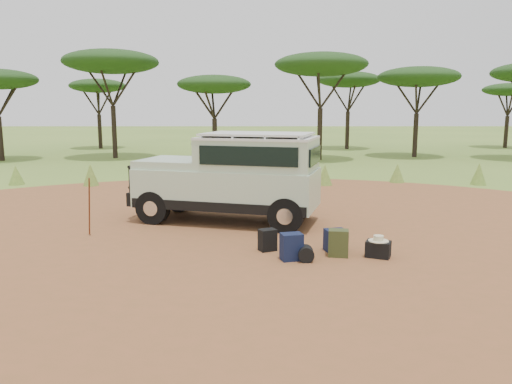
{
  "coord_description": "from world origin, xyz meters",
  "views": [
    {
      "loc": [
        0.27,
        -10.65,
        2.97
      ],
      "look_at": [
        0.31,
        0.94,
        1.0
      ],
      "focal_mm": 35.0,
      "sensor_mm": 36.0,
      "label": 1
    }
  ],
  "objects_px": {
    "walking_staff": "(89,207)",
    "backpack_olive": "(338,243)",
    "backpack_black": "(267,240)",
    "duffel_navy": "(335,240)",
    "backpack_navy": "(292,247)",
    "hard_case": "(378,249)",
    "safari_vehicle": "(233,179)"
  },
  "relations": [
    {
      "from": "walking_staff",
      "to": "hard_case",
      "type": "relative_size",
      "value": 3.09
    },
    {
      "from": "backpack_black",
      "to": "backpack_olive",
      "type": "height_order",
      "value": "backpack_olive"
    },
    {
      "from": "safari_vehicle",
      "to": "walking_staff",
      "type": "bearing_deg",
      "value": -139.0
    },
    {
      "from": "backpack_olive",
      "to": "hard_case",
      "type": "distance_m",
      "value": 0.8
    },
    {
      "from": "safari_vehicle",
      "to": "hard_case",
      "type": "xyz_separation_m",
      "value": [
        3.03,
        -3.2,
        -0.96
      ]
    },
    {
      "from": "hard_case",
      "to": "backpack_navy",
      "type": "bearing_deg",
      "value": -150.29
    },
    {
      "from": "walking_staff",
      "to": "backpack_olive",
      "type": "bearing_deg",
      "value": -43.27
    },
    {
      "from": "walking_staff",
      "to": "backpack_navy",
      "type": "relative_size",
      "value": 2.7
    },
    {
      "from": "backpack_black",
      "to": "duffel_navy",
      "type": "relative_size",
      "value": 1.0
    },
    {
      "from": "hard_case",
      "to": "duffel_navy",
      "type": "bearing_deg",
      "value": 174.33
    },
    {
      "from": "safari_vehicle",
      "to": "duffel_navy",
      "type": "distance_m",
      "value": 3.66
    },
    {
      "from": "backpack_navy",
      "to": "duffel_navy",
      "type": "distance_m",
      "value": 1.15
    },
    {
      "from": "safari_vehicle",
      "to": "backpack_olive",
      "type": "relative_size",
      "value": 9.25
    },
    {
      "from": "safari_vehicle",
      "to": "backpack_olive",
      "type": "distance_m",
      "value": 3.95
    },
    {
      "from": "walking_staff",
      "to": "hard_case",
      "type": "bearing_deg",
      "value": -41.85
    },
    {
      "from": "backpack_olive",
      "to": "backpack_navy",
      "type": "bearing_deg",
      "value": -156.3
    },
    {
      "from": "walking_staff",
      "to": "duffel_navy",
      "type": "xyz_separation_m",
      "value": [
        5.5,
        -1.22,
        -0.47
      ]
    },
    {
      "from": "walking_staff",
      "to": "safari_vehicle",
      "type": "bearing_deg",
      "value": -1.87
    },
    {
      "from": "safari_vehicle",
      "to": "walking_staff",
      "type": "distance_m",
      "value": 3.64
    },
    {
      "from": "walking_staff",
      "to": "backpack_olive",
      "type": "height_order",
      "value": "walking_staff"
    },
    {
      "from": "walking_staff",
      "to": "backpack_navy",
      "type": "height_order",
      "value": "walking_staff"
    },
    {
      "from": "backpack_navy",
      "to": "backpack_black",
      "type": "bearing_deg",
      "value": 110.75
    },
    {
      "from": "backpack_olive",
      "to": "duffel_navy",
      "type": "height_order",
      "value": "backpack_olive"
    },
    {
      "from": "backpack_navy",
      "to": "hard_case",
      "type": "bearing_deg",
      "value": -8.35
    },
    {
      "from": "duffel_navy",
      "to": "hard_case",
      "type": "height_order",
      "value": "duffel_navy"
    },
    {
      "from": "backpack_black",
      "to": "hard_case",
      "type": "distance_m",
      "value": 2.26
    },
    {
      "from": "hard_case",
      "to": "backpack_black",
      "type": "bearing_deg",
      "value": -168.14
    },
    {
      "from": "backpack_olive",
      "to": "backpack_black",
      "type": "bearing_deg",
      "value": 173.48
    },
    {
      "from": "safari_vehicle",
      "to": "backpack_black",
      "type": "height_order",
      "value": "safari_vehicle"
    },
    {
      "from": "walking_staff",
      "to": "duffel_navy",
      "type": "bearing_deg",
      "value": -39.52
    },
    {
      "from": "backpack_olive",
      "to": "hard_case",
      "type": "relative_size",
      "value": 1.17
    },
    {
      "from": "duffel_navy",
      "to": "safari_vehicle",
      "type": "bearing_deg",
      "value": 116.92
    }
  ]
}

